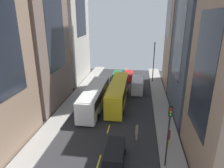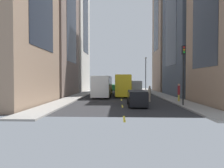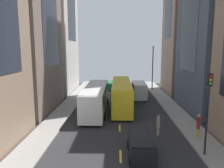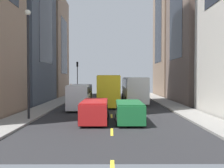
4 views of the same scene
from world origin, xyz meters
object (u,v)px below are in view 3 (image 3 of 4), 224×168
(car_black_2, at_px, (141,144))
(pedestrian_crossing_mid, at_px, (198,125))
(city_bus_white, at_px, (96,96))
(pedestrian_waiting_curb, at_px, (158,124))
(delivery_van_white, at_px, (139,89))
(traffic_light_near_corner, at_px, (209,99))
(car_red_0, at_px, (125,85))
(car_green_1, at_px, (112,85))
(streetcar_yellow, at_px, (121,92))

(car_black_2, relative_size, pedestrian_crossing_mid, 1.93)
(city_bus_white, bearing_deg, pedestrian_waiting_curb, -48.95)
(delivery_van_white, bearing_deg, pedestrian_crossing_mid, -77.17)
(traffic_light_near_corner, bearing_deg, delivery_van_white, 98.84)
(pedestrian_crossing_mid, bearing_deg, pedestrian_waiting_curb, -28.46)
(car_red_0, bearing_deg, pedestrian_waiting_curb, -84.21)
(delivery_van_white, relative_size, car_red_0, 1.22)
(city_bus_white, height_order, car_green_1, city_bus_white)
(delivery_van_white, bearing_deg, pedestrian_waiting_curb, -89.00)
(car_green_1, bearing_deg, pedestrian_waiting_curb, -78.05)
(streetcar_yellow, relative_size, car_red_0, 2.76)
(delivery_van_white, relative_size, pedestrian_waiting_curb, 2.77)
(delivery_van_white, distance_m, car_black_2, 19.56)
(streetcar_yellow, relative_size, pedestrian_waiting_curb, 6.26)
(pedestrian_waiting_curb, distance_m, traffic_light_near_corner, 5.89)
(delivery_van_white, bearing_deg, car_red_0, 105.68)
(car_green_1, bearing_deg, city_bus_white, -96.48)
(streetcar_yellow, height_order, traffic_light_near_corner, traffic_light_near_corner)
(car_green_1, bearing_deg, car_red_0, -4.49)
(pedestrian_crossing_mid, bearing_deg, car_green_1, -87.24)
(pedestrian_crossing_mid, relative_size, pedestrian_waiting_curb, 1.07)
(delivery_van_white, height_order, car_black_2, delivery_van_white)
(car_green_1, bearing_deg, traffic_light_near_corner, -74.22)
(city_bus_white, height_order, pedestrian_crossing_mid, city_bus_white)
(streetcar_yellow, height_order, pedestrian_waiting_curb, streetcar_yellow)
(traffic_light_near_corner, bearing_deg, car_green_1, 105.78)
(streetcar_yellow, bearing_deg, car_black_2, -84.89)
(city_bus_white, height_order, streetcar_yellow, streetcar_yellow)
(delivery_van_white, xyz_separation_m, traffic_light_near_corner, (3.03, -19.48, 2.89))
(car_green_1, distance_m, car_black_2, 27.08)
(pedestrian_crossing_mid, distance_m, pedestrian_waiting_curb, 3.51)
(car_red_0, bearing_deg, delivery_van_white, -74.32)
(car_red_0, bearing_deg, car_green_1, 175.51)
(car_green_1, xyz_separation_m, pedestrian_waiting_curb, (4.85, -22.94, 0.16))
(city_bus_white, distance_m, delivery_van_white, 10.14)
(car_black_2, distance_m, pedestrian_crossing_mid, 6.36)
(car_black_2, xyz_separation_m, pedestrian_crossing_mid, (5.45, 3.26, 0.36))
(car_red_0, bearing_deg, city_bus_white, -105.81)
(car_red_0, height_order, car_green_1, car_red_0)
(pedestrian_crossing_mid, relative_size, traffic_light_near_corner, 0.35)
(delivery_van_white, distance_m, traffic_light_near_corner, 19.93)
(delivery_van_white, relative_size, pedestrian_crossing_mid, 2.59)
(car_black_2, distance_m, pedestrian_waiting_curb, 4.47)
(car_green_1, height_order, pedestrian_crossing_mid, pedestrian_crossing_mid)
(streetcar_yellow, bearing_deg, city_bus_white, -146.26)
(streetcar_yellow, xyz_separation_m, car_black_2, (1.23, -13.79, -1.17))
(streetcar_yellow, distance_m, pedestrian_waiting_curb, 10.39)
(delivery_van_white, bearing_deg, traffic_light_near_corner, -81.16)
(city_bus_white, height_order, pedestrian_waiting_curb, city_bus_white)
(pedestrian_waiting_curb, bearing_deg, car_green_1, -136.87)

